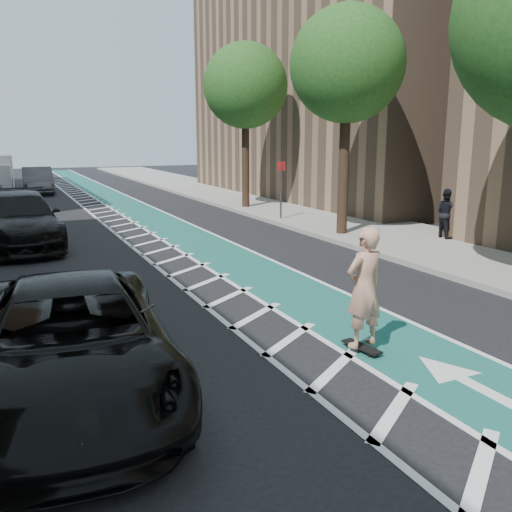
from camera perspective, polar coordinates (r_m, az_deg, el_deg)
ground at (r=8.97m, az=-5.01°, el=-10.20°), size 120.00×120.00×0.00m
bike_lane at (r=19.03m, az=-6.91°, el=1.89°), size 2.00×90.00×0.01m
buffer_strip at (r=18.63m, az=-11.30°, el=1.51°), size 1.40×90.00×0.01m
sidewalk_right at (r=21.89m, az=9.48°, el=3.36°), size 5.00×90.00×0.15m
curb_right at (r=20.61m, az=3.84°, el=2.96°), size 0.12×90.00×0.16m
building_right_far at (r=34.95m, az=11.78°, el=22.10°), size 14.00×22.00×19.00m
tree_r_c at (r=19.22m, az=9.50°, el=19.18°), size 4.20×4.20×7.90m
tree_r_d at (r=26.20m, az=-0.90°, el=17.47°), size 4.20×4.20×7.90m
sign_post at (r=22.46m, az=2.65°, el=7.02°), size 0.35×0.08×2.47m
skateboard at (r=9.14m, az=11.06°, el=-9.37°), size 0.32×0.78×0.10m
skateboarder at (r=8.82m, az=11.33°, el=-3.29°), size 0.78×0.57×1.97m
suv_near at (r=7.70m, az=-18.79°, el=-8.57°), size 3.02×5.73×1.54m
suv_far at (r=18.89m, az=-23.66°, el=3.48°), size 2.47×5.94×1.72m
car_grey at (r=36.97m, az=-22.00°, el=7.40°), size 1.82×4.99×1.64m
pedestrian at (r=19.15m, az=19.45°, el=4.26°), size 0.72×0.87×1.64m
barrel_b at (r=19.94m, az=-22.65°, el=2.72°), size 0.66×0.66×0.90m
barrel_c at (r=25.91m, az=-24.08°, el=4.53°), size 0.60×0.60×0.82m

